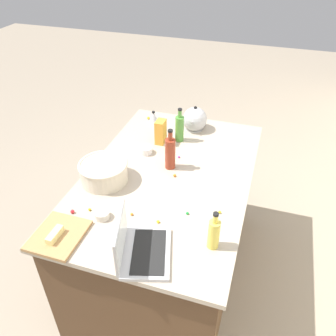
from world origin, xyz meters
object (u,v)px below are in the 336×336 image
bottle_soy (170,153)px  kettle (195,120)px  ramekin_medium (145,150)px  candy_bag (161,132)px  bottle_olive (180,128)px  butter_stick_left (55,235)px  cutting_board (58,235)px  kitchen_timer (154,116)px  ramekin_small (102,215)px  mixing_bowl_large (104,171)px  laptop (138,247)px  bottle_oil (214,233)px

bottle_soy → kettle: (-0.52, 0.03, -0.03)m
ramekin_medium → candy_bag: size_ratio=0.53×
bottle_olive → candy_bag: size_ratio=1.45×
kettle → ramekin_medium: 0.48m
butter_stick_left → ramekin_medium: butter_stick_left is taller
bottle_olive → cutting_board: 1.11m
bottle_soy → kitchen_timer: 0.64m
bottle_olive → ramekin_small: (0.88, -0.17, -0.08)m
mixing_bowl_large → ramekin_small: size_ratio=3.75×
laptop → bottle_olive: (-1.04, -0.10, 0.05)m
ramekin_medium → bottle_soy: bearing=63.1°
bottle_olive → kettle: 0.20m
kitchen_timer → candy_bag: (0.29, 0.16, 0.05)m
butter_stick_left → ramekin_medium: size_ratio=1.23×
mixing_bowl_large → bottle_oil: size_ratio=1.35×
cutting_board → kitchen_timer: 1.29m
laptop → kettle: 1.23m
bottle_oil → bottle_soy: (-0.56, -0.39, 0.02)m
kitchen_timer → candy_bag: size_ratio=0.45×
bottle_olive → kettle: bearing=161.5°
ramekin_small → kitchen_timer: bearing=-174.5°
bottle_olive → bottle_soy: 0.33m
bottle_soy → kettle: bearing=177.1°
bottle_soy → cutting_board: bottle_soy is taller
laptop → kettle: bearing=-178.0°
laptop → ramekin_medium: size_ratio=4.00×
laptop → butter_stick_left: laptop is taller
laptop → candy_bag: (-0.98, -0.22, 0.04)m
ramekin_medium → kettle: bearing=150.7°
candy_bag → bottle_olive: bearing=120.3°
cutting_board → butter_stick_left: (0.02, 0.00, 0.03)m
bottle_oil → butter_stick_left: (0.20, -0.74, -0.05)m
bottle_oil → cutting_board: 0.77m
laptop → ramekin_medium: 0.86m
kettle → kitchen_timer: size_ratio=2.77×
bottle_soy → candy_bag: bearing=-150.0°
kitchen_timer → bottle_oil: bearing=32.2°
bottle_olive → bottle_oil: bearing=25.6°
laptop → kettle: size_ratio=1.68×
bottle_olive → bottle_soy: size_ratio=0.91×
kitchen_timer → candy_bag: 0.33m
bottle_soy → ramekin_small: bottle_soy is taller
bottle_olive → ramekin_medium: (0.23, -0.17, -0.08)m
butter_stick_left → candy_bag: candy_bag is taller
bottle_olive → kitchen_timer: size_ratio=3.20×
bottle_soy → ramekin_medium: 0.25m
kettle → candy_bag: size_ratio=1.25×
candy_bag → kettle: bearing=144.9°
kitchen_timer → cutting_board: bearing=-1.9°
bottle_olive → bottle_oil: bottle_olive is taller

